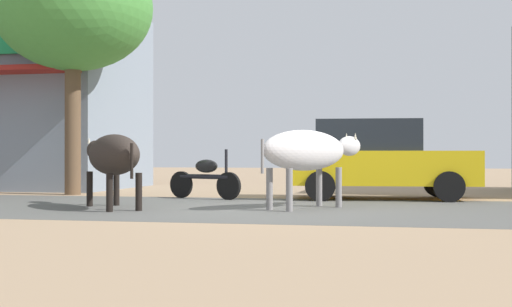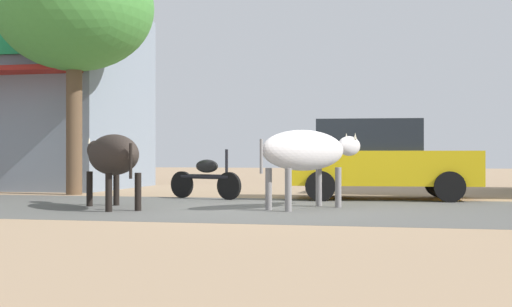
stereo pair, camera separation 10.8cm
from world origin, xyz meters
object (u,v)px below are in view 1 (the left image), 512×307
roadside_tree (73,8)px  parked_motorcycle (206,177)px  cow_near_brown (112,155)px  cow_far_dark (308,151)px  parked_hatchback_car (378,159)px

roadside_tree → parked_motorcycle: roadside_tree is taller
cow_near_brown → cow_far_dark: (3.28, 0.65, 0.07)m
roadside_tree → cow_far_dark: size_ratio=2.47×
cow_near_brown → parked_hatchback_car: bearing=39.9°
roadside_tree → cow_far_dark: 7.46m
cow_near_brown → cow_far_dark: 3.35m
parked_motorcycle → cow_far_dark: size_ratio=0.73×
roadside_tree → parked_motorcycle: bearing=-14.2°
parked_hatchback_car → parked_motorcycle: bearing=-168.2°
roadside_tree → cow_near_brown: (2.61, -3.77, -3.41)m
cow_far_dark → parked_motorcycle: bearing=137.5°
parked_hatchback_car → parked_motorcycle: 3.62m
cow_far_dark → parked_hatchback_car: bearing=70.3°
parked_hatchback_car → cow_near_brown: 5.67m
roadside_tree → parked_hatchback_car: size_ratio=1.47×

